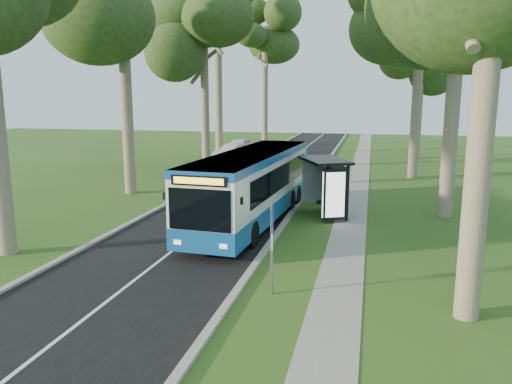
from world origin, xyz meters
TOP-DOWN VIEW (x-y plane):
  - ground at (0.00, 0.00)m, footprint 120.00×120.00m
  - road at (-3.50, 10.00)m, footprint 7.00×100.00m
  - kerb_east at (0.00, 10.00)m, footprint 0.25×100.00m
  - kerb_west at (-7.00, 10.00)m, footprint 0.25×100.00m
  - centre_line at (-3.50, 10.00)m, footprint 0.12×100.00m
  - footpath at (3.00, 10.00)m, footprint 1.50×100.00m
  - bus at (-1.54, 2.72)m, footprint 3.45×12.68m
  - bus_stop_sign at (1.05, -5.62)m, footprint 0.12×0.40m
  - bus_shelter at (1.75, 4.37)m, footprint 3.02×3.77m
  - litter_bin at (1.21, 7.72)m, footprint 0.62×0.62m
  - car_white at (-9.05, 28.35)m, footprint 2.35×5.15m
  - car_silver at (-8.75, 24.98)m, footprint 3.08×4.73m
  - tree_west_c at (-9.00, 18.00)m, footprint 5.20×5.20m
  - tree_west_d at (-11.00, 28.00)m, footprint 5.20×5.20m
  - tree_west_e at (-8.50, 38.00)m, footprint 5.20×5.20m
  - tree_east_c at (6.80, 18.00)m, footprint 5.20×5.20m
  - tree_east_d at (8.00, 30.00)m, footprint 5.20×5.20m

SIDE VIEW (x-z plane):
  - ground at x=0.00m, z-range 0.00..0.00m
  - road at x=-3.50m, z-range 0.00..0.02m
  - footpath at x=3.00m, z-range 0.00..0.02m
  - centre_line at x=-3.50m, z-range 0.02..0.02m
  - kerb_east at x=0.00m, z-range 0.00..0.12m
  - kerb_west at x=-7.00m, z-range 0.00..0.12m
  - litter_bin at x=1.21m, z-range 0.01..1.09m
  - car_silver at x=-8.75m, z-range 0.00..1.47m
  - car_white at x=-9.05m, z-range 0.00..1.71m
  - bus at x=-1.54m, z-range 0.06..3.38m
  - bus_stop_sign at x=1.05m, z-range 0.33..3.18m
  - bus_shelter at x=1.75m, z-range 0.59..3.45m
  - tree_west_c at x=-9.00m, z-range 3.16..16.20m
  - tree_east_d at x=8.00m, z-range 3.23..16.60m
  - tree_east_c at x=6.80m, z-range 3.67..18.89m
  - tree_west_e at x=-8.50m, z-range 4.04..20.88m
  - tree_west_d at x=-11.00m, z-range 4.43..22.98m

